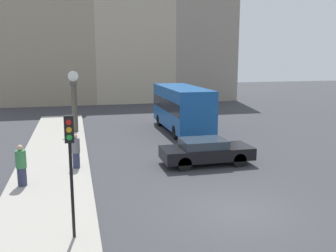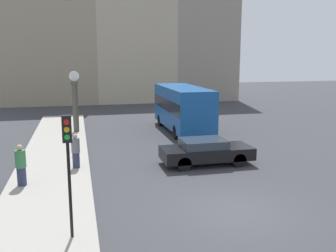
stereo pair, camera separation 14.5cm
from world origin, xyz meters
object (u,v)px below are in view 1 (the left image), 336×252
object	(u,v)px
bus_distant	(182,106)
traffic_light_near	(70,151)
pedestrian_grey_jacket	(76,151)
pedestrian_green_hoodie	(21,166)
sedan_car	(206,151)
street_clock	(74,103)

from	to	relation	value
bus_distant	traffic_light_near	xyz separation A→B (m)	(-7.60, -15.00, 0.93)
pedestrian_grey_jacket	pedestrian_green_hoodie	bearing A→B (deg)	-137.18
bus_distant	pedestrian_green_hoodie	distance (m)	13.87
sedan_car	traffic_light_near	xyz separation A→B (m)	(-6.43, -6.62, 2.05)
traffic_light_near	pedestrian_green_hoodie	xyz separation A→B (m)	(-2.02, 5.05, -1.74)
bus_distant	street_clock	world-z (taller)	street_clock
traffic_light_near	pedestrian_green_hoodie	size ratio (longest dim) A/B	2.11
pedestrian_grey_jacket	pedestrian_green_hoodie	distance (m)	2.94
pedestrian_green_hoodie	traffic_light_near	bearing A→B (deg)	-68.16
pedestrian_grey_jacket	pedestrian_green_hoodie	world-z (taller)	pedestrian_green_hoodie
traffic_light_near	pedestrian_grey_jacket	size ratio (longest dim) A/B	2.20
street_clock	pedestrian_grey_jacket	bearing A→B (deg)	-90.13
street_clock	pedestrian_grey_jacket	xyz separation A→B (m)	(-0.02, -8.83, -1.20)
pedestrian_grey_jacket	pedestrian_green_hoodie	xyz separation A→B (m)	(-2.16, -2.00, 0.03)
sedan_car	traffic_light_near	bearing A→B (deg)	-134.16
sedan_car	pedestrian_grey_jacket	size ratio (longest dim) A/B	2.77
bus_distant	street_clock	distance (m)	7.51
sedan_car	pedestrian_green_hoodie	world-z (taller)	pedestrian_green_hoodie
bus_distant	street_clock	bearing A→B (deg)	173.29
sedan_car	pedestrian_grey_jacket	distance (m)	6.32
street_clock	pedestrian_green_hoodie	world-z (taller)	street_clock
sedan_car	pedestrian_grey_jacket	world-z (taller)	pedestrian_grey_jacket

